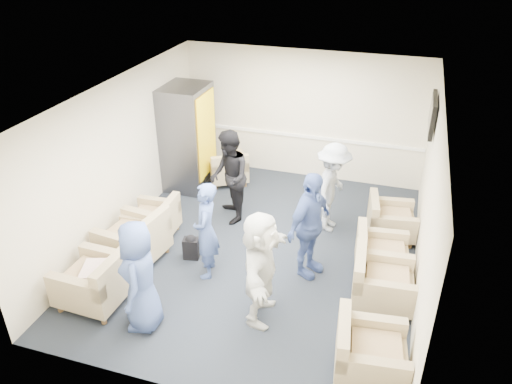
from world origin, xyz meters
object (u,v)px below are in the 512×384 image
(armchair_right_midnear, at_px, (379,283))
(person_front_right, at_px, (261,268))
(armchair_left_near, at_px, (98,282))
(armchair_corner, at_px, (228,169))
(armchair_right_midfar, at_px, (378,256))
(person_mid_left, at_px, (206,231))
(person_front_left, at_px, (140,276))
(armchair_left_far, at_px, (155,221))
(armchair_left_mid, at_px, (136,241))
(armchair_right_far, at_px, (388,221))
(person_back_left, at_px, (229,177))
(person_mid_right, at_px, (309,226))
(armchair_right_near, at_px, (366,354))
(vending_machine, at_px, (187,138))
(person_back_right, at_px, (332,188))

(armchair_right_midnear, relative_size, person_front_right, 0.55)
(armchair_left_near, bearing_deg, armchair_corner, 175.69)
(armchair_right_midfar, relative_size, person_mid_left, 0.57)
(armchair_left_near, relative_size, person_front_left, 0.58)
(armchair_left_far, height_order, armchair_corner, armchair_left_far)
(armchair_left_mid, distance_m, armchair_right_far, 4.28)
(person_back_left, distance_m, person_mid_right, 2.05)
(armchair_right_midfar, bearing_deg, armchair_right_far, -10.55)
(armchair_right_near, relative_size, vending_machine, 0.44)
(armchair_left_far, relative_size, armchair_right_midfar, 0.91)
(armchair_corner, bearing_deg, armchair_left_far, 47.34)
(vending_machine, height_order, person_front_right, vending_machine)
(armchair_left_near, bearing_deg, armchair_left_mid, -178.03)
(armchair_right_far, xyz_separation_m, person_back_right, (-1.01, -0.04, 0.51))
(vending_machine, height_order, person_back_left, vending_machine)
(armchair_corner, height_order, person_front_left, person_front_left)
(armchair_left_mid, distance_m, armchair_left_far, 0.69)
(armchair_corner, distance_m, vending_machine, 1.09)
(armchair_right_near, height_order, person_front_left, person_front_left)
(person_back_left, bearing_deg, armchair_corner, 172.36)
(person_mid_right, bearing_deg, armchair_right_far, -15.93)
(armchair_left_far, xyz_separation_m, armchair_right_midnear, (3.85, -0.57, 0.03))
(armchair_right_midnear, relative_size, person_front_left, 0.56)
(armchair_left_far, relative_size, armchair_right_far, 0.92)
(armchair_left_far, bearing_deg, person_mid_left, 59.17)
(armchair_left_mid, relative_size, person_back_left, 0.60)
(armchair_corner, relative_size, person_front_left, 0.66)
(armchair_left_mid, height_order, armchair_right_midnear, armchair_left_mid)
(armchair_right_far, relative_size, person_front_right, 0.53)
(armchair_right_far, xyz_separation_m, armchair_corner, (-3.36, 1.08, -0.00))
(person_front_left, distance_m, person_back_left, 2.92)
(armchair_right_midnear, height_order, person_front_right, person_front_right)
(armchair_right_midnear, distance_m, person_front_right, 1.79)
(armchair_right_midnear, distance_m, person_mid_left, 2.64)
(armchair_right_midnear, relative_size, person_mid_right, 0.52)
(armchair_left_far, xyz_separation_m, person_front_right, (2.32, -1.35, 0.52))
(armchair_left_mid, height_order, armchair_right_far, armchair_left_mid)
(armchair_left_far, bearing_deg, person_front_right, 57.31)
(armchair_right_midfar, height_order, armchair_corner, armchair_right_midfar)
(person_mid_right, bearing_deg, armchair_right_near, -126.06)
(person_mid_left, relative_size, person_front_right, 0.95)
(armchair_right_midnear, bearing_deg, armchair_left_far, 77.35)
(armchair_right_midnear, xyz_separation_m, person_back_right, (-1.01, 1.76, 0.48))
(armchair_left_near, relative_size, person_mid_left, 0.59)
(armchair_right_midfar, bearing_deg, person_front_left, 118.20)
(person_mid_left, distance_m, person_mid_right, 1.56)
(person_mid_left, bearing_deg, armchair_right_midfar, 92.13)
(armchair_corner, bearing_deg, armchair_right_far, 131.69)
(armchair_corner, relative_size, person_back_left, 0.61)
(armchair_right_far, distance_m, vending_machine, 4.22)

